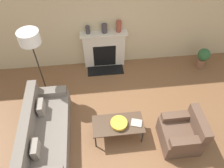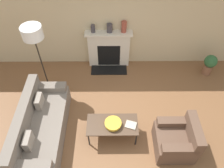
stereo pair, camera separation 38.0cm
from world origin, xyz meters
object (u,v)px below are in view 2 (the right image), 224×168
armchair_near (177,140)px  mantel_vase_center_right (124,27)px  mantel_vase_left (93,29)px  couch (41,127)px  floor_lamp (33,36)px  mantel_vase_center_left (110,28)px  coffee_table (112,125)px  fireplace (109,49)px  potted_plant (210,64)px  bowl (113,123)px  book (131,125)px

armchair_near → mantel_vase_center_right: 3.02m
mantel_vase_left → couch: bearing=-114.1°
armchair_near → floor_lamp: size_ratio=0.43×
mantel_vase_left → mantel_vase_center_left: bearing=0.0°
coffee_table → mantel_vase_center_right: (0.31, 2.38, 0.85)m
fireplace → floor_lamp: bearing=-148.4°
mantel_vase_left → mantel_vase_center_right: size_ratio=0.67×
armchair_near → potted_plant: bearing=149.0°
floor_lamp → mantel_vase_left: (1.18, 0.99, -0.46)m
fireplace → potted_plant: bearing=-8.2°
mantel_vase_left → floor_lamp: bearing=-140.1°
mantel_vase_left → bowl: bearing=-78.3°
mantel_vase_left → mantel_vase_center_right: 0.80m
fireplace → bowl: (0.09, -2.38, -0.04)m
fireplace → coffee_table: size_ratio=1.17×
coffee_table → floor_lamp: floor_lamp is taller
coffee_table → mantel_vase_left: bearing=101.5°
bowl → floor_lamp: bearing=139.9°
armchair_near → book: armchair_near is taller
fireplace → bowl: 2.39m
couch → armchair_near: size_ratio=2.58×
book → floor_lamp: 2.77m
armchair_near → book: size_ratio=3.07×
floor_lamp → mantel_vase_center_right: (1.97, 0.99, -0.41)m
floor_lamp → couch: bearing=-84.8°
floor_lamp → fireplace: bearing=31.6°
floor_lamp → potted_plant: floor_lamp is taller
mantel_vase_center_left → book: bearing=-79.6°
armchair_near → coffee_table: bearing=-102.8°
armchair_near → floor_lamp: floor_lamp is taller
coffee_table → book: 0.39m
bowl → floor_lamp: size_ratio=0.18×
armchair_near → bowl: bearing=-102.2°
couch → mantel_vase_center_right: size_ratio=6.96×
book → mantel_vase_center_right: mantel_vase_center_right is taller
couch → potted_plant: size_ratio=3.46×
armchair_near → mantel_vase_left: bearing=-146.1°
couch → bowl: size_ratio=6.03×
bowl → mantel_vase_center_right: bearing=82.9°
armchair_near → mantel_vase_left: (-1.81, 2.68, 0.90)m
couch → book: bearing=-91.6°
couch → mantel_vase_left: (1.05, 2.36, 0.89)m
floor_lamp → book: bearing=-34.8°
fireplace → coffee_table: fireplace is taller
fireplace → mantel_vase_left: mantel_vase_left is taller
bowl → book: bowl is taller
mantel_vase_center_left → potted_plant: bearing=-8.6°
floor_lamp → potted_plant: (4.35, 0.57, -1.32)m
book → mantel_vase_center_left: mantel_vase_center_left is taller
mantel_vase_center_right → armchair_near: bearing=-69.4°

